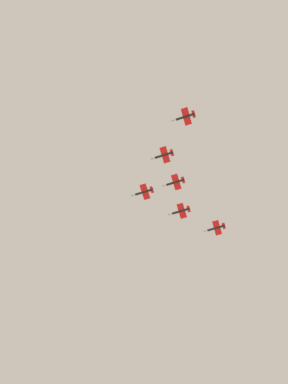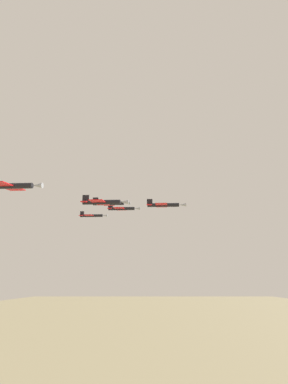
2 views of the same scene
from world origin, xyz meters
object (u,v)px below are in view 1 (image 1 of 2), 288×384
Objects in this scene: jet_port_outer at (175,182)px; jet_lead at (144,192)px; jet_port_inner at (163,155)px; jet_starboard_outer at (185,117)px; jet_center_rear at (216,228)px; jet_starboard_inner at (180,211)px.

jet_lead is at bearing 90.00° from jet_port_outer.
jet_port_inner is 1.00× the size of jet_port_outer.
jet_lead is 45.09m from jet_starboard_outer.
jet_lead is 22.57m from jet_port_inner.
jet_lead is 45.09m from jet_center_rear.
jet_starboard_inner is (1.03, 22.52, -1.33)m from jet_lead.
jet_starboard_inner is 1.00× the size of jet_port_outer.
jet_starboard_inner is 16.16m from jet_port_outer.
jet_center_rear is at bearing -18.43° from jet_port_inner.
jet_port_outer is at bearing -5.71° from jet_port_inner.
jet_port_inner is 1.00× the size of jet_starboard_outer.
jet_lead is 1.00× the size of jet_center_rear.
jet_lead reaches higher than jet_center_rear.
jet_starboard_outer is 63.77m from jet_center_rear.
jet_starboard_outer is at bearing -155.77° from jet_port_outer.
jet_port_outer reaches higher than jet_starboard_inner.
jet_port_outer is at bearing -174.29° from jet_starboard_inner.
jet_port_outer is at bearing 24.23° from jet_starboard_outer.
jet_starboard_outer reaches higher than jet_starboard_inner.
jet_center_rear is (2.06, 45.04, -0.12)m from jet_lead.
jet_port_inner is at bearing 174.29° from jet_port_outer.
jet_center_rear is at bearing -24.23° from jet_port_outer.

